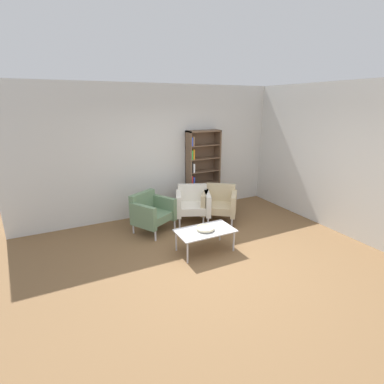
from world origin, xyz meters
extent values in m
plane|color=brown|center=(0.00, 0.00, 0.00)|extent=(8.32, 8.32, 0.00)
cube|color=silver|center=(0.00, 2.46, 1.45)|extent=(6.40, 0.12, 2.90)
cube|color=silver|center=(2.86, 0.60, 1.45)|extent=(0.12, 5.20, 2.90)
cube|color=brown|center=(0.60, 2.23, 0.95)|extent=(0.03, 0.30, 1.90)
cube|color=brown|center=(1.37, 2.23, 0.95)|extent=(0.03, 0.30, 1.90)
cube|color=brown|center=(0.99, 2.23, 1.89)|extent=(0.80, 0.30, 0.03)
cube|color=brown|center=(0.99, 2.23, 0.01)|extent=(0.80, 0.30, 0.03)
cube|color=brown|center=(0.99, 2.37, 0.95)|extent=(0.80, 0.02, 1.90)
cube|color=brown|center=(0.99, 2.23, 0.34)|extent=(0.76, 0.28, 0.02)
cube|color=brown|center=(0.99, 2.23, 0.64)|extent=(0.76, 0.28, 0.02)
cube|color=brown|center=(0.99, 2.23, 0.95)|extent=(0.76, 0.28, 0.02)
cube|color=brown|center=(0.99, 2.23, 1.26)|extent=(0.76, 0.28, 0.02)
cube|color=brown|center=(0.99, 2.23, 1.56)|extent=(0.76, 0.28, 0.02)
cube|color=yellow|center=(0.64, 2.19, 0.17)|extent=(0.04, 0.19, 0.25)
cube|color=red|center=(0.69, 2.20, 0.18)|extent=(0.04, 0.22, 0.27)
cube|color=red|center=(0.72, 2.19, 0.14)|extent=(0.02, 0.19, 0.20)
cube|color=red|center=(0.63, 2.20, 0.48)|extent=(0.03, 0.21, 0.27)
cube|color=red|center=(0.68, 2.19, 0.46)|extent=(0.03, 0.21, 0.23)
cube|color=red|center=(0.64, 2.21, 0.77)|extent=(0.04, 0.24, 0.22)
cube|color=blue|center=(0.69, 2.21, 0.75)|extent=(0.03, 0.24, 0.19)
cube|color=black|center=(0.64, 2.20, 1.09)|extent=(0.03, 0.23, 0.26)
cube|color=white|center=(0.68, 2.19, 1.06)|extent=(0.04, 0.20, 0.20)
cube|color=green|center=(0.64, 2.21, 1.37)|extent=(0.03, 0.25, 0.21)
cube|color=orange|center=(0.68, 2.18, 1.38)|extent=(0.03, 0.17, 0.23)
cube|color=blue|center=(0.64, 2.21, 1.67)|extent=(0.03, 0.23, 0.19)
cube|color=olive|center=(0.68, 2.21, 1.68)|extent=(0.03, 0.25, 0.21)
cube|color=silver|center=(0.01, 0.34, 0.39)|extent=(1.00, 0.56, 0.02)
cylinder|color=silver|center=(-0.44, 0.11, 0.19)|extent=(0.03, 0.03, 0.38)
cylinder|color=silver|center=(0.46, 0.11, 0.19)|extent=(0.03, 0.03, 0.38)
cylinder|color=silver|center=(-0.44, 0.57, 0.19)|extent=(0.03, 0.03, 0.38)
cylinder|color=silver|center=(0.46, 0.57, 0.19)|extent=(0.03, 0.03, 0.38)
cylinder|color=beige|center=(0.01, 0.34, 0.41)|extent=(0.13, 0.13, 0.02)
cylinder|color=beige|center=(0.01, 0.34, 0.43)|extent=(0.32, 0.32, 0.02)
torus|color=beige|center=(0.01, 0.34, 0.44)|extent=(0.32, 0.32, 0.02)
cube|color=white|center=(0.40, 1.59, 0.32)|extent=(0.82, 0.78, 0.16)
cube|color=white|center=(0.50, 1.83, 0.59)|extent=(0.64, 0.36, 0.38)
cube|color=white|center=(0.10, 1.69, 0.43)|extent=(0.33, 0.61, 0.46)
cube|color=white|center=(0.67, 1.45, 0.43)|extent=(0.33, 0.61, 0.46)
cylinder|color=silver|center=(0.00, 1.42, 0.12)|extent=(0.04, 0.04, 0.24)
cylinder|color=silver|center=(0.55, 1.18, 0.12)|extent=(0.04, 0.04, 0.24)
cylinder|color=silver|center=(0.22, 1.95, 0.12)|extent=(0.04, 0.04, 0.24)
cylinder|color=silver|center=(0.78, 1.72, 0.12)|extent=(0.04, 0.04, 0.24)
cube|color=slate|center=(-0.54, 1.51, 0.32)|extent=(0.84, 0.82, 0.16)
cube|color=slate|center=(-0.67, 1.74, 0.59)|extent=(0.61, 0.42, 0.38)
cube|color=slate|center=(-0.80, 1.33, 0.43)|extent=(0.39, 0.59, 0.46)
cube|color=slate|center=(-0.26, 1.64, 0.43)|extent=(0.39, 0.59, 0.46)
cylinder|color=silver|center=(-0.65, 1.09, 0.12)|extent=(0.04, 0.04, 0.24)
cylinder|color=silver|center=(-0.13, 1.39, 0.12)|extent=(0.04, 0.04, 0.24)
cylinder|color=silver|center=(-0.93, 1.59, 0.12)|extent=(0.04, 0.04, 0.24)
cylinder|color=silver|center=(-0.41, 1.89, 0.12)|extent=(0.04, 0.04, 0.24)
cube|color=#C6B289|center=(0.92, 1.35, 0.32)|extent=(0.86, 0.85, 0.16)
cube|color=#C6B289|center=(1.09, 1.57, 0.59)|extent=(0.58, 0.48, 0.38)
cube|color=#C6B289|center=(0.66, 1.53, 0.43)|extent=(0.45, 0.55, 0.46)
cube|color=#C6B289|center=(1.16, 1.15, 0.43)|extent=(0.45, 0.55, 0.46)
cylinder|color=silver|center=(0.50, 1.29, 0.12)|extent=(0.04, 0.04, 0.24)
cylinder|color=silver|center=(0.97, 0.93, 0.12)|extent=(0.04, 0.04, 0.24)
cylinder|color=silver|center=(0.85, 1.75, 0.12)|extent=(0.04, 0.04, 0.24)
cylinder|color=silver|center=(1.32, 1.39, 0.12)|extent=(0.04, 0.04, 0.24)
camera|label=1|loc=(-2.18, -3.57, 2.51)|focal=26.49mm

